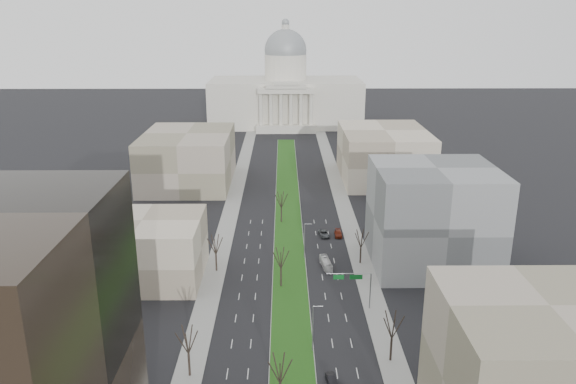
{
  "coord_description": "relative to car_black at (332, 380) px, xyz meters",
  "views": [
    {
      "loc": [
        -1.48,
        -32.19,
        58.1
      ],
      "look_at": [
        -0.17,
        110.86,
        12.18
      ],
      "focal_mm": 35.0,
      "sensor_mm": 36.0,
      "label": 1
    }
  ],
  "objects": [
    {
      "name": "car_red",
      "position": [
        7.12,
        63.68,
        0.04
      ],
      "size": [
        2.14,
        4.93,
        1.41
      ],
      "primitive_type": "imported",
      "rotation": [
        0.0,
        0.0,
        -0.03
      ],
      "color": "maroon",
      "rests_on": "ground"
    },
    {
      "name": "tree_right_mid",
      "position": [
        10.82,
        6.29,
        6.49
      ],
      "size": [
        5.52,
        5.52,
        9.94
      ],
      "color": "black",
      "rests_on": "ground"
    },
    {
      "name": "box_van",
      "position": [
        2.33,
        44.2,
        0.38
      ],
      "size": [
        2.75,
        7.67,
        2.09
      ],
      "primitive_type": "imported",
      "rotation": [
        0.0,
        0.0,
        0.13
      ],
      "color": "white",
      "rests_on": "ground"
    },
    {
      "name": "mast_arm_signs",
      "position": [
        7.11,
        24.31,
        5.44
      ],
      "size": [
        9.12,
        0.24,
        8.09
      ],
      "color": "gray",
      "rests_on": "ground"
    },
    {
      "name": "building_far_left",
      "position": [
        -41.38,
        114.29,
        8.33
      ],
      "size": [
        30.0,
        40.0,
        18.0
      ],
      "primitive_type": "cube",
      "color": "gray",
      "rests_on": "ground"
    },
    {
      "name": "capitol",
      "position": [
        -6.38,
        223.87,
        15.64
      ],
      "size": [
        80.0,
        46.0,
        55.0
      ],
      "color": "beige",
      "rests_on": "ground"
    },
    {
      "name": "building_tan_right",
      "position": [
        26.62,
        -13.71,
        10.33
      ],
      "size": [
        26.0,
        24.0,
        22.0
      ],
      "primitive_type": "cube",
      "color": "gray",
      "rests_on": "ground"
    },
    {
      "name": "ground",
      "position": [
        -6.38,
        74.29,
        -0.67
      ],
      "size": [
        600.0,
        600.0,
        0.0
      ],
      "primitive_type": "plane",
      "color": "black",
      "rests_on": "ground"
    },
    {
      "name": "streetlamp_median_c",
      "position": [
        -2.62,
        49.29,
        4.14
      ],
      "size": [
        1.9,
        0.2,
        9.16
      ],
      "color": "gray",
      "rests_on": "ground"
    },
    {
      "name": "tree_left_far",
      "position": [
        -23.58,
        42.29,
        6.17
      ],
      "size": [
        5.28,
        5.28,
        9.5
      ],
      "color": "black",
      "rests_on": "ground"
    },
    {
      "name": "sidewalk_left",
      "position": [
        -23.88,
        49.29,
        -0.59
      ],
      "size": [
        5.0,
        330.0,
        0.15
      ],
      "primitive_type": "cube",
      "color": "gray",
      "rests_on": "ground"
    },
    {
      "name": "tree_median_c",
      "position": [
        -8.38,
        74.29,
        6.33
      ],
      "size": [
        5.4,
        5.4,
        9.72
      ],
      "color": "black",
      "rests_on": "ground"
    },
    {
      "name": "building_far_right",
      "position": [
        28.62,
        119.29,
        8.33
      ],
      "size": [
        30.0,
        40.0,
        18.0
      ],
      "primitive_type": "cube",
      "color": "tan",
      "rests_on": "ground"
    },
    {
      "name": "tree_median_a",
      "position": [
        -8.38,
        -5.71,
        6.33
      ],
      "size": [
        5.4,
        5.4,
        9.72
      ],
      "color": "black",
      "rests_on": "ground"
    },
    {
      "name": "tree_left_mid",
      "position": [
        -23.58,
        2.29,
        6.33
      ],
      "size": [
        5.4,
        5.4,
        9.72
      ],
      "color": "black",
      "rests_on": "ground"
    },
    {
      "name": "median",
      "position": [
        -6.38,
        73.28,
        -0.57
      ],
      "size": [
        8.0,
        222.03,
        0.2
      ],
      "color": "#999993",
      "rests_on": "ground"
    },
    {
      "name": "tree_median_b",
      "position": [
        -8.38,
        34.29,
        6.33
      ],
      "size": [
        5.4,
        5.4,
        9.72
      ],
      "color": "black",
      "rests_on": "ground"
    },
    {
      "name": "car_grey_far",
      "position": [
        3.25,
        63.64,
        0.06
      ],
      "size": [
        3.13,
        5.52,
        1.45
      ],
      "primitive_type": "imported",
      "rotation": [
        0.0,
        0.0,
        0.14
      ],
      "color": "#424649",
      "rests_on": "ground"
    },
    {
      "name": "sidewalk_right",
      "position": [
        11.12,
        49.29,
        -0.59
      ],
      "size": [
        5.0,
        330.0,
        0.15
      ],
      "primitive_type": "cube",
      "color": "gray",
      "rests_on": "ground"
    },
    {
      "name": "streetlamp_median_b",
      "position": [
        -2.62,
        9.29,
        4.14
      ],
      "size": [
        1.9,
        0.2,
        9.16
      ],
      "color": "gray",
      "rests_on": "ground"
    },
    {
      "name": "car_black",
      "position": [
        0.0,
        0.0,
        0.0
      ],
      "size": [
        2.02,
        4.23,
        1.34
      ],
      "primitive_type": "imported",
      "rotation": [
        0.0,
        0.0,
        0.15
      ],
      "color": "black",
      "rests_on": "ground"
    },
    {
      "name": "building_beige_left",
      "position": [
        -39.38,
        39.29,
        6.33
      ],
      "size": [
        26.0,
        22.0,
        14.0
      ],
      "primitive_type": "cube",
      "color": "tan",
      "rests_on": "ground"
    },
    {
      "name": "tree_right_far",
      "position": [
        10.82,
        46.29,
        5.86
      ],
      "size": [
        5.04,
        5.04,
        9.07
      ],
      "color": "black",
      "rests_on": "ground"
    },
    {
      "name": "building_grey_right",
      "position": [
        27.62,
        46.29,
        11.33
      ],
      "size": [
        28.0,
        26.0,
        24.0
      ],
      "primitive_type": "cube",
      "color": "slate",
      "rests_on": "ground"
    }
  ]
}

